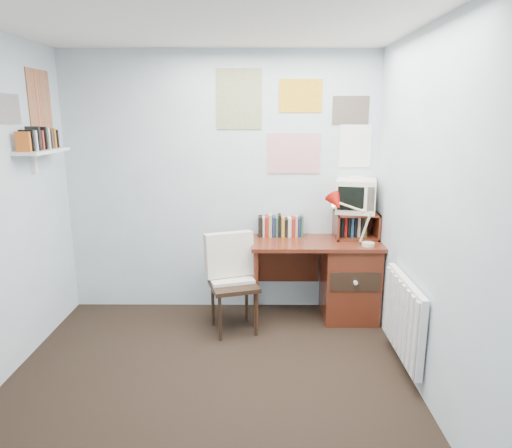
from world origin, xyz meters
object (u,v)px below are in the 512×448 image
Objects in this scene: crt_tv at (356,194)px; radiator at (404,317)px; desk at (343,277)px; desk_chair at (234,286)px; desk_lamp at (369,223)px; tv_riser at (356,225)px; wall_shelf at (42,151)px.

crt_tv reaches higher than radiator.
desk is 0.79m from crt_tv.
desk_lamp is at bearing -10.48° from desk_chair.
radiator is (0.11, -0.77, -0.55)m from desk_lamp.
desk_chair reaches higher than desk.
desk_lamp is 1.03× the size of tv_riser.
desk_chair is at bearing 2.79° from wall_shelf.
desk_lamp reaches higher than tv_riser.
desk is 0.51m from tv_riser.
crt_tv reaches higher than desk_chair.
tv_riser is 0.50× the size of radiator.
tv_riser is at bearing 42.96° from desk.
desk_chair is 1.43m from crt_tv.
tv_riser is 1.15m from radiator.
tv_riser is 0.65× the size of wall_shelf.
desk is at bearing -116.94° from crt_tv.
wall_shelf reaches higher than tv_riser.
tv_riser is 2.83m from wall_shelf.
tv_riser is at bearing 99.28° from radiator.
desk is 2.90× the size of desk_lamp.
crt_tv is at bearing 99.73° from radiator.
desk is at bearing 107.24° from radiator.
desk is at bearing -0.73° from desk_chair.
desk_lamp reaches higher than radiator.
wall_shelf is at bearing -171.60° from desk.
desk is at bearing 135.42° from desk_lamp.
desk_lamp is (1.21, 0.14, 0.54)m from desk_chair.
crt_tv is (1.14, 0.44, 0.75)m from desk_chair.
radiator is at bearing -80.72° from tv_riser.
crt_tv is (-0.01, 0.02, 0.29)m from tv_riser.
wall_shelf is at bearing -177.68° from desk_lamp.
desk_chair is 1.07× the size of radiator.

